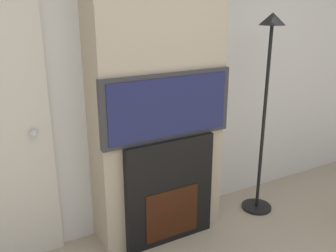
% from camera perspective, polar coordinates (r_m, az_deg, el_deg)
% --- Properties ---
extents(wall_back, '(6.00, 0.06, 2.70)m').
position_cam_1_polar(wall_back, '(3.08, -3.47, 8.37)').
color(wall_back, silver).
rests_on(wall_back, ground_plane).
extents(chimney_breast, '(1.05, 0.35, 2.70)m').
position_cam_1_polar(chimney_breast, '(2.90, -1.69, 7.76)').
color(chimney_breast, tan).
rests_on(chimney_breast, ground_plane).
extents(fireplace, '(0.76, 0.15, 0.89)m').
position_cam_1_polar(fireplace, '(3.06, 0.01, -9.79)').
color(fireplace, black).
rests_on(fireplace, ground_plane).
extents(television, '(1.07, 0.07, 0.51)m').
position_cam_1_polar(television, '(2.79, 0.03, 2.97)').
color(television, '#2D2D33').
rests_on(television, fireplace).
extents(floor_lamp, '(0.28, 0.28, 1.80)m').
position_cam_1_polar(floor_lamp, '(3.35, 14.80, 5.67)').
color(floor_lamp, black).
rests_on(floor_lamp, ground_plane).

